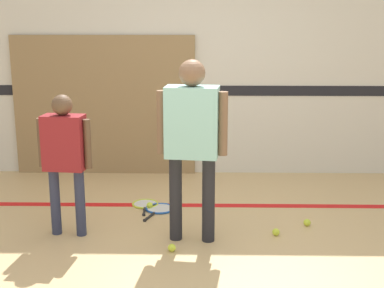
{
  "coord_description": "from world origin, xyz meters",
  "views": [
    {
      "loc": [
        0.09,
        -4.16,
        1.89
      ],
      "look_at": [
        0.01,
        0.17,
        0.86
      ],
      "focal_mm": 50.0,
      "sensor_mm": 36.0,
      "label": 1
    }
  ],
  "objects_px": {
    "racket_second_spare": "(159,209)",
    "tennis_ball_near_instructor": "(172,248)",
    "person_instructor": "(192,132)",
    "racket_spare_on_floor": "(145,204)",
    "tennis_ball_stray_right": "(276,232)",
    "tennis_ball_stray_left": "(307,222)",
    "tennis_ball_by_spare_racket": "(150,205)",
    "person_student_left": "(65,150)"
  },
  "relations": [
    {
      "from": "person_instructor",
      "to": "person_student_left",
      "type": "height_order",
      "value": "person_instructor"
    },
    {
      "from": "tennis_ball_stray_left",
      "to": "tennis_ball_stray_right",
      "type": "height_order",
      "value": "same"
    },
    {
      "from": "person_instructor",
      "to": "tennis_ball_by_spare_racket",
      "type": "height_order",
      "value": "person_instructor"
    },
    {
      "from": "person_instructor",
      "to": "racket_second_spare",
      "type": "bearing_deg",
      "value": 122.12
    },
    {
      "from": "racket_spare_on_floor",
      "to": "tennis_ball_near_instructor",
      "type": "height_order",
      "value": "tennis_ball_near_instructor"
    },
    {
      "from": "racket_second_spare",
      "to": "tennis_ball_by_spare_racket",
      "type": "height_order",
      "value": "tennis_ball_by_spare_racket"
    },
    {
      "from": "person_instructor",
      "to": "tennis_ball_near_instructor",
      "type": "bearing_deg",
      "value": -116.67
    },
    {
      "from": "tennis_ball_stray_left",
      "to": "tennis_ball_by_spare_racket",
      "type": "bearing_deg",
      "value": 164.06
    },
    {
      "from": "tennis_ball_stray_left",
      "to": "tennis_ball_stray_right",
      "type": "relative_size",
      "value": 1.0
    },
    {
      "from": "person_instructor",
      "to": "racket_spare_on_floor",
      "type": "xyz_separation_m",
      "value": [
        -0.5,
        0.85,
        -0.95
      ]
    },
    {
      "from": "racket_second_spare",
      "to": "tennis_ball_near_instructor",
      "type": "relative_size",
      "value": 8.09
    },
    {
      "from": "tennis_ball_stray_right",
      "to": "tennis_ball_stray_left",
      "type": "bearing_deg",
      "value": 36.05
    },
    {
      "from": "person_instructor",
      "to": "tennis_ball_stray_left",
      "type": "distance_m",
      "value": 1.45
    },
    {
      "from": "racket_second_spare",
      "to": "tennis_ball_stray_right",
      "type": "relative_size",
      "value": 8.09
    },
    {
      "from": "tennis_ball_near_instructor",
      "to": "racket_second_spare",
      "type": "bearing_deg",
      "value": 100.59
    },
    {
      "from": "person_instructor",
      "to": "tennis_ball_stray_right",
      "type": "distance_m",
      "value": 1.19
    },
    {
      "from": "person_student_left",
      "to": "racket_second_spare",
      "type": "height_order",
      "value": "person_student_left"
    },
    {
      "from": "tennis_ball_stray_left",
      "to": "racket_second_spare",
      "type": "bearing_deg",
      "value": 164.51
    },
    {
      "from": "person_student_left",
      "to": "racket_spare_on_floor",
      "type": "bearing_deg",
      "value": 58.1
    },
    {
      "from": "person_student_left",
      "to": "tennis_ball_stray_right",
      "type": "bearing_deg",
      "value": 6.6
    },
    {
      "from": "tennis_ball_by_spare_racket",
      "to": "tennis_ball_near_instructor",
      "type": "bearing_deg",
      "value": -74.44
    },
    {
      "from": "tennis_ball_by_spare_racket",
      "to": "racket_second_spare",
      "type": "bearing_deg",
      "value": -21.95
    },
    {
      "from": "racket_spare_on_floor",
      "to": "tennis_ball_by_spare_racket",
      "type": "distance_m",
      "value": 0.11
    },
    {
      "from": "racket_second_spare",
      "to": "tennis_ball_stray_right",
      "type": "xyz_separation_m",
      "value": [
        1.08,
        -0.62,
        0.02
      ]
    },
    {
      "from": "tennis_ball_by_spare_racket",
      "to": "person_student_left",
      "type": "bearing_deg",
      "value": -134.63
    },
    {
      "from": "tennis_ball_stray_right",
      "to": "person_student_left",
      "type": "bearing_deg",
      "value": -179.95
    },
    {
      "from": "person_student_left",
      "to": "racket_spare_on_floor",
      "type": "relative_size",
      "value": 2.65
    },
    {
      "from": "tennis_ball_stray_right",
      "to": "racket_spare_on_floor",
      "type": "bearing_deg",
      "value": 148.7
    },
    {
      "from": "tennis_ball_near_instructor",
      "to": "tennis_ball_by_spare_racket",
      "type": "distance_m",
      "value": 1.05
    },
    {
      "from": "racket_second_spare",
      "to": "tennis_ball_stray_left",
      "type": "bearing_deg",
      "value": 94.93
    },
    {
      "from": "racket_second_spare",
      "to": "tennis_ball_near_instructor",
      "type": "distance_m",
      "value": 0.98
    },
    {
      "from": "racket_spare_on_floor",
      "to": "tennis_ball_near_instructor",
      "type": "xyz_separation_m",
      "value": [
        0.34,
        -1.1,
        0.02
      ]
    },
    {
      "from": "person_student_left",
      "to": "tennis_ball_stray_right",
      "type": "relative_size",
      "value": 19.01
    },
    {
      "from": "person_instructor",
      "to": "racket_spare_on_floor",
      "type": "height_order",
      "value": "person_instructor"
    },
    {
      "from": "tennis_ball_stray_left",
      "to": "tennis_ball_stray_right",
      "type": "distance_m",
      "value": 0.39
    },
    {
      "from": "racket_second_spare",
      "to": "tennis_ball_near_instructor",
      "type": "height_order",
      "value": "tennis_ball_near_instructor"
    },
    {
      "from": "person_student_left",
      "to": "tennis_ball_stray_left",
      "type": "xyz_separation_m",
      "value": [
        2.16,
        0.23,
        -0.74
      ]
    },
    {
      "from": "person_student_left",
      "to": "tennis_ball_by_spare_racket",
      "type": "bearing_deg",
      "value": 51.93
    },
    {
      "from": "racket_second_spare",
      "to": "tennis_ball_stray_right",
      "type": "distance_m",
      "value": 1.25
    },
    {
      "from": "person_student_left",
      "to": "tennis_ball_stray_right",
      "type": "xyz_separation_m",
      "value": [
        1.84,
        0.0,
        -0.74
      ]
    },
    {
      "from": "person_student_left",
      "to": "person_instructor",
      "type": "bearing_deg",
      "value": 1.43
    },
    {
      "from": "person_instructor",
      "to": "person_student_left",
      "type": "distance_m",
      "value": 1.12
    }
  ]
}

